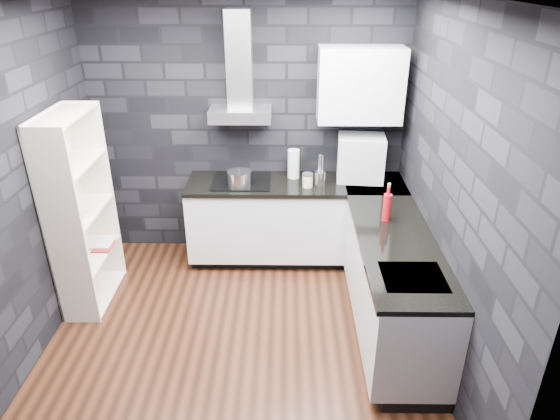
{
  "coord_description": "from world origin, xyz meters",
  "views": [
    {
      "loc": [
        0.4,
        -3.35,
        2.87
      ],
      "look_at": [
        0.35,
        0.45,
        1.0
      ],
      "focal_mm": 32.0,
      "sensor_mm": 36.0,
      "label": 1
    }
  ],
  "objects_px": {
    "utensil_crock": "(320,178)",
    "bookshelf": "(81,212)",
    "fruit_bowl": "(74,216)",
    "glass_vase": "(293,164)",
    "red_bottle": "(387,207)",
    "storage_jar": "(308,181)",
    "appliance_garage": "(361,158)",
    "pot": "(239,179)"
  },
  "relations": [
    {
      "from": "pot",
      "to": "glass_vase",
      "type": "xyz_separation_m",
      "value": [
        0.54,
        0.25,
        0.07
      ]
    },
    {
      "from": "pot",
      "to": "utensil_crock",
      "type": "height_order",
      "value": "pot"
    },
    {
      "from": "red_bottle",
      "to": "bookshelf",
      "type": "distance_m",
      "value": 2.68
    },
    {
      "from": "pot",
      "to": "storage_jar",
      "type": "relative_size",
      "value": 1.85
    },
    {
      "from": "bookshelf",
      "to": "appliance_garage",
      "type": "bearing_deg",
      "value": 31.83
    },
    {
      "from": "glass_vase",
      "to": "appliance_garage",
      "type": "relative_size",
      "value": 0.64
    },
    {
      "from": "glass_vase",
      "to": "red_bottle",
      "type": "bearing_deg",
      "value": -50.68
    },
    {
      "from": "appliance_garage",
      "to": "pot",
      "type": "bearing_deg",
      "value": -164.92
    },
    {
      "from": "glass_vase",
      "to": "red_bottle",
      "type": "xyz_separation_m",
      "value": [
        0.78,
        -0.96,
        -0.03
      ]
    },
    {
      "from": "glass_vase",
      "to": "fruit_bowl",
      "type": "relative_size",
      "value": 1.48
    },
    {
      "from": "pot",
      "to": "appliance_garage",
      "type": "distance_m",
      "value": 1.24
    },
    {
      "from": "red_bottle",
      "to": "fruit_bowl",
      "type": "height_order",
      "value": "red_bottle"
    },
    {
      "from": "bookshelf",
      "to": "glass_vase",
      "type": "bearing_deg",
      "value": 38.36
    },
    {
      "from": "utensil_crock",
      "to": "red_bottle",
      "type": "bearing_deg",
      "value": -55.43
    },
    {
      "from": "glass_vase",
      "to": "appliance_garage",
      "type": "bearing_deg",
      "value": -2.94
    },
    {
      "from": "red_bottle",
      "to": "fruit_bowl",
      "type": "distance_m",
      "value": 2.68
    },
    {
      "from": "glass_vase",
      "to": "utensil_crock",
      "type": "xyz_separation_m",
      "value": [
        0.26,
        -0.2,
        -0.08
      ]
    },
    {
      "from": "glass_vase",
      "to": "utensil_crock",
      "type": "height_order",
      "value": "glass_vase"
    },
    {
      "from": "bookshelf",
      "to": "fruit_bowl",
      "type": "height_order",
      "value": "bookshelf"
    },
    {
      "from": "utensil_crock",
      "to": "appliance_garage",
      "type": "xyz_separation_m",
      "value": [
        0.41,
        0.16,
        0.16
      ]
    },
    {
      "from": "fruit_bowl",
      "to": "bookshelf",
      "type": "bearing_deg",
      "value": 90.0
    },
    {
      "from": "appliance_garage",
      "to": "bookshelf",
      "type": "relative_size",
      "value": 0.25
    },
    {
      "from": "utensil_crock",
      "to": "fruit_bowl",
      "type": "relative_size",
      "value": 0.68
    },
    {
      "from": "utensil_crock",
      "to": "red_bottle",
      "type": "distance_m",
      "value": 0.92
    },
    {
      "from": "bookshelf",
      "to": "pot",
      "type": "bearing_deg",
      "value": 37.9
    },
    {
      "from": "storage_jar",
      "to": "red_bottle",
      "type": "xyz_separation_m",
      "value": [
        0.65,
        -0.71,
        0.06
      ]
    },
    {
      "from": "pot",
      "to": "red_bottle",
      "type": "bearing_deg",
      "value": -28.12
    },
    {
      "from": "glass_vase",
      "to": "fruit_bowl",
      "type": "bearing_deg",
      "value": -152.37
    },
    {
      "from": "bookshelf",
      "to": "fruit_bowl",
      "type": "relative_size",
      "value": 8.99
    },
    {
      "from": "utensil_crock",
      "to": "bookshelf",
      "type": "distance_m",
      "value": 2.25
    },
    {
      "from": "pot",
      "to": "glass_vase",
      "type": "relative_size",
      "value": 0.77
    },
    {
      "from": "pot",
      "to": "utensil_crock",
      "type": "distance_m",
      "value": 0.8
    },
    {
      "from": "pot",
      "to": "glass_vase",
      "type": "distance_m",
      "value": 0.6
    },
    {
      "from": "glass_vase",
      "to": "red_bottle",
      "type": "height_order",
      "value": "glass_vase"
    },
    {
      "from": "red_bottle",
      "to": "storage_jar",
      "type": "bearing_deg",
      "value": 132.17
    },
    {
      "from": "bookshelf",
      "to": "utensil_crock",
      "type": "bearing_deg",
      "value": 31.04
    },
    {
      "from": "glass_vase",
      "to": "bookshelf",
      "type": "distance_m",
      "value": 2.08
    },
    {
      "from": "red_bottle",
      "to": "bookshelf",
      "type": "relative_size",
      "value": 0.13
    },
    {
      "from": "glass_vase",
      "to": "fruit_bowl",
      "type": "xyz_separation_m",
      "value": [
        -1.9,
        -0.99,
        -0.11
      ]
    },
    {
      "from": "glass_vase",
      "to": "utensil_crock",
      "type": "relative_size",
      "value": 2.16
    },
    {
      "from": "glass_vase",
      "to": "bookshelf",
      "type": "relative_size",
      "value": 0.16
    },
    {
      "from": "red_bottle",
      "to": "bookshelf",
      "type": "bearing_deg",
      "value": 177.64
    }
  ]
}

